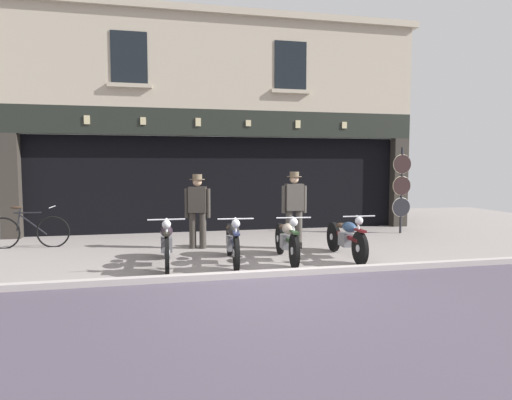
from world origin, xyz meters
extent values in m
cube|color=gray|center=(0.00, 5.00, -0.04)|extent=(23.03, 10.00, 0.08)
cube|color=#ACA4A0|center=(0.00, 0.08, 0.01)|extent=(23.03, 0.16, 0.18)
cube|color=black|center=(0.00, 7.30, 1.30)|extent=(10.14, 4.00, 2.60)
cube|color=#332D28|center=(-5.29, 5.18, 1.30)|extent=(0.44, 0.36, 2.60)
cube|color=#332D28|center=(5.29, 5.18, 1.30)|extent=(0.44, 0.36, 2.60)
cube|color=black|center=(0.00, 5.55, 1.43)|extent=(9.70, 0.03, 2.18)
cube|color=black|center=(0.00, 5.12, 2.95)|extent=(11.03, 0.24, 0.70)
cube|color=#C6B789|center=(-3.44, 4.99, 2.95)|extent=(0.14, 0.03, 0.22)
cube|color=#C6B789|center=(-2.07, 4.99, 2.95)|extent=(0.14, 0.03, 0.19)
cube|color=#C6B789|center=(-0.67, 4.99, 2.95)|extent=(0.14, 0.03, 0.22)
cube|color=#C6B789|center=(0.68, 4.99, 2.95)|extent=(0.14, 0.03, 0.17)
cube|color=#C6B789|center=(2.08, 4.99, 2.95)|extent=(0.14, 0.03, 0.21)
cube|color=#C6B789|center=(3.45, 4.99, 2.95)|extent=(0.14, 0.03, 0.18)
cube|color=#AFA38D|center=(0.00, 5.20, 4.53)|extent=(11.03, 0.40, 2.46)
cube|color=black|center=(-2.39, 4.99, 4.53)|extent=(0.90, 0.02, 1.30)
cube|color=#AFA38D|center=(-2.39, 4.95, 3.83)|extent=(1.10, 0.12, 0.10)
cube|color=black|center=(1.86, 4.99, 4.53)|extent=(0.90, 0.02, 1.30)
cube|color=#AFA38D|center=(1.86, 4.95, 3.83)|extent=(1.10, 0.12, 0.10)
cube|color=#AFA38D|center=(0.00, 5.10, 5.85)|extent=(11.33, 0.44, 0.18)
cylinder|color=black|center=(-1.59, 0.57, 0.33)|extent=(0.08, 0.67, 0.67)
cylinder|color=silver|center=(-1.59, 0.57, 0.33)|extent=(0.10, 0.15, 0.15)
cylinder|color=black|center=(-1.58, 1.95, 0.33)|extent=(0.09, 0.67, 0.67)
cylinder|color=silver|center=(-1.58, 1.95, 0.33)|extent=(0.11, 0.15, 0.15)
cube|color=black|center=(-1.59, 1.26, 0.45)|extent=(0.08, 1.27, 0.07)
cube|color=slate|center=(-1.59, 1.26, 0.38)|extent=(0.20, 0.32, 0.26)
ellipsoid|color=#281D26|center=(-1.59, 1.10, 0.65)|extent=(0.22, 0.46, 0.20)
ellipsoid|color=#38281E|center=(-1.58, 1.51, 0.63)|extent=(0.20, 0.30, 0.10)
cube|color=black|center=(-1.59, 0.57, 0.69)|extent=(0.10, 0.36, 0.04)
sphere|color=silver|center=(-1.59, 0.63, 0.83)|extent=(0.15, 0.15, 0.15)
cylinder|color=silver|center=(-1.59, 0.63, 0.91)|extent=(0.62, 0.03, 0.02)
cylinder|color=silver|center=(-1.59, 0.61, 0.62)|extent=(0.04, 0.24, 0.62)
cylinder|color=black|center=(-0.44, 0.51, 0.32)|extent=(0.12, 0.65, 0.64)
cylinder|color=silver|center=(-0.44, 0.51, 0.32)|extent=(0.11, 0.15, 0.14)
cylinder|color=black|center=(-0.33, 1.92, 0.32)|extent=(0.13, 0.65, 0.64)
cylinder|color=silver|center=(-0.33, 1.92, 0.32)|extent=(0.12, 0.15, 0.14)
cube|color=#242B4A|center=(-0.39, 1.21, 0.44)|extent=(0.17, 1.30, 0.07)
cube|color=slate|center=(-0.39, 1.21, 0.37)|extent=(0.22, 0.33, 0.26)
ellipsoid|color=black|center=(-0.40, 1.04, 0.64)|extent=(0.25, 0.48, 0.20)
ellipsoid|color=#38281E|center=(-0.37, 1.47, 0.62)|extent=(0.22, 0.31, 0.10)
cube|color=#242B4A|center=(-0.44, 0.51, 0.66)|extent=(0.13, 0.37, 0.04)
sphere|color=silver|center=(-0.43, 0.57, 0.82)|extent=(0.15, 0.15, 0.15)
cylinder|color=silver|center=(-0.43, 0.57, 0.90)|extent=(0.62, 0.07, 0.02)
cylinder|color=silver|center=(-0.43, 0.55, 0.61)|extent=(0.05, 0.23, 0.62)
cylinder|color=black|center=(0.60, 0.52, 0.31)|extent=(0.12, 0.63, 0.63)
cylinder|color=silver|center=(0.60, 0.52, 0.31)|extent=(0.11, 0.15, 0.14)
cylinder|color=black|center=(0.70, 1.85, 0.31)|extent=(0.13, 0.63, 0.63)
cylinder|color=silver|center=(0.70, 1.85, 0.31)|extent=(0.12, 0.15, 0.14)
cube|color=#20381C|center=(0.65, 1.19, 0.43)|extent=(0.17, 1.23, 0.07)
cube|color=slate|center=(0.65, 1.19, 0.36)|extent=(0.22, 0.33, 0.26)
ellipsoid|color=#AE9D8B|center=(0.64, 1.03, 0.63)|extent=(0.26, 0.48, 0.20)
ellipsoid|color=#38281E|center=(0.67, 1.42, 0.61)|extent=(0.22, 0.31, 0.10)
cube|color=#20381C|center=(0.60, 0.52, 0.65)|extent=(0.13, 0.37, 0.04)
sphere|color=silver|center=(0.60, 0.58, 0.81)|extent=(0.15, 0.15, 0.15)
cylinder|color=silver|center=(0.60, 0.58, 0.89)|extent=(0.62, 0.07, 0.02)
cylinder|color=silver|center=(0.60, 0.56, 0.60)|extent=(0.06, 0.27, 0.61)
cylinder|color=black|center=(1.85, 0.54, 0.31)|extent=(0.09, 0.61, 0.61)
cylinder|color=silver|center=(1.85, 0.54, 0.31)|extent=(0.10, 0.14, 0.13)
cylinder|color=black|center=(1.89, 1.88, 0.31)|extent=(0.10, 0.61, 0.61)
cylinder|color=silver|center=(1.89, 1.88, 0.31)|extent=(0.11, 0.14, 0.13)
cube|color=#531215|center=(1.87, 1.21, 0.43)|extent=(0.10, 1.23, 0.07)
cube|color=slate|center=(1.87, 1.21, 0.36)|extent=(0.21, 0.32, 0.26)
ellipsoid|color=navy|center=(1.87, 1.05, 0.63)|extent=(0.23, 0.47, 0.20)
ellipsoid|color=#38281E|center=(1.88, 1.45, 0.61)|extent=(0.21, 0.30, 0.10)
cube|color=#531215|center=(1.85, 0.54, 0.63)|extent=(0.11, 0.36, 0.04)
sphere|color=silver|center=(1.86, 0.60, 0.81)|extent=(0.15, 0.15, 0.15)
cylinder|color=silver|center=(1.86, 0.60, 0.89)|extent=(0.62, 0.04, 0.02)
cylinder|color=silver|center=(1.86, 0.58, 0.60)|extent=(0.04, 0.29, 0.60)
cylinder|color=#38332D|center=(-0.78, 2.78, 0.41)|extent=(0.15, 0.15, 0.81)
cylinder|color=#38332D|center=(-1.00, 2.83, 0.41)|extent=(0.15, 0.15, 0.81)
cube|color=#38332D|center=(-0.89, 2.80, 1.07)|extent=(0.42, 0.30, 0.56)
cube|color=silver|center=(-0.87, 2.92, 1.14)|extent=(0.14, 0.05, 0.31)
cube|color=brown|center=(-0.86, 2.93, 1.13)|extent=(0.05, 0.02, 0.29)
cylinder|color=#38332D|center=(-0.66, 2.75, 0.99)|extent=(0.09, 0.09, 0.64)
cylinder|color=#38332D|center=(-1.12, 2.85, 0.99)|extent=(0.09, 0.09, 0.64)
sphere|color=tan|center=(-0.89, 2.80, 1.46)|extent=(0.20, 0.20, 0.20)
cylinder|color=brown|center=(-0.89, 2.80, 1.51)|extent=(0.33, 0.33, 0.01)
cylinder|color=brown|center=(-0.89, 2.80, 1.57)|extent=(0.21, 0.21, 0.11)
cylinder|color=#47423D|center=(1.27, 2.35, 0.43)|extent=(0.15, 0.15, 0.85)
cylinder|color=#47423D|center=(1.05, 2.35, 0.43)|extent=(0.15, 0.15, 0.85)
cube|color=#47423D|center=(1.16, 2.35, 1.12)|extent=(0.38, 0.22, 0.58)
cube|color=white|center=(1.16, 2.47, 1.19)|extent=(0.14, 0.02, 0.32)
cube|color=black|center=(1.16, 2.48, 1.18)|extent=(0.05, 0.01, 0.30)
cylinder|color=#47423D|center=(1.40, 2.35, 1.08)|extent=(0.09, 0.09, 0.59)
cylinder|color=#47423D|center=(0.93, 2.36, 1.08)|extent=(0.09, 0.09, 0.59)
sphere|color=beige|center=(1.16, 2.35, 1.52)|extent=(0.19, 0.19, 0.19)
cylinder|color=brown|center=(1.16, 2.35, 1.57)|extent=(0.32, 0.32, 0.01)
cylinder|color=brown|center=(1.16, 2.35, 1.62)|extent=(0.20, 0.20, 0.11)
cylinder|color=#232328|center=(4.62, 3.86, 1.15)|extent=(0.06, 0.06, 2.29)
cylinder|color=black|center=(4.62, 3.84, 1.85)|extent=(0.50, 0.03, 0.50)
torus|color=beige|center=(4.62, 3.85, 1.85)|extent=(0.52, 0.04, 0.52)
cylinder|color=black|center=(4.62, 3.84, 1.27)|extent=(0.50, 0.03, 0.50)
torus|color=beige|center=(4.62, 3.85, 1.27)|extent=(0.52, 0.04, 0.52)
cylinder|color=black|center=(4.62, 3.84, 0.70)|extent=(0.50, 0.03, 0.50)
torus|color=silver|center=(4.62, 3.85, 0.70)|extent=(0.52, 0.04, 0.52)
cube|color=beige|center=(-2.37, 5.40, 1.82)|extent=(0.74, 0.02, 1.12)
cube|color=#232328|center=(-2.37, 5.39, 2.28)|extent=(0.74, 0.01, 0.20)
cube|color=silver|center=(-3.49, 5.40, 1.74)|extent=(0.82, 0.02, 0.90)
cube|color=#1E3323|center=(-3.49, 5.39, 2.10)|extent=(0.82, 0.01, 0.20)
torus|color=black|center=(-4.02, 3.66, 0.34)|extent=(0.71, 0.06, 0.71)
torus|color=black|center=(-5.04, 3.69, 0.34)|extent=(0.71, 0.06, 0.71)
cylinder|color=black|center=(-4.43, 3.67, 0.52)|extent=(0.57, 0.05, 0.48)
cylinder|color=black|center=(-4.53, 3.67, 0.78)|extent=(0.56, 0.05, 0.03)
cylinder|color=black|center=(-4.72, 3.68, 0.64)|extent=(0.13, 0.03, 0.52)
ellipsoid|color=#332319|center=(-4.76, 3.68, 0.90)|extent=(0.24, 0.13, 0.06)
cylinder|color=silver|center=(-4.02, 3.66, 0.90)|extent=(0.03, 0.50, 0.02)
camera|label=1|loc=(-1.70, -6.84, 1.81)|focal=31.10mm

